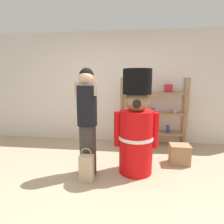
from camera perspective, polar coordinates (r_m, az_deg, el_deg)
The scene contains 7 objects.
ground_plane at distance 2.75m, azimuth -3.89°, elevation -22.95°, with size 6.40×6.40×0.00m, color tan.
back_wall at distance 4.49m, azimuth 1.23°, elevation 7.47°, with size 6.40×0.12×2.60m, color silver.
merchandise_shelf at distance 4.33m, azimuth 12.58°, elevation 0.18°, with size 1.47×0.35×1.54m.
teddy_bear_guard at distance 2.95m, azimuth 7.48°, elevation -4.55°, with size 0.71×0.55×1.65m.
person_shopper at distance 2.87m, azimuth -7.67°, elevation -2.14°, with size 0.32×0.31×1.67m.
shopping_bag at distance 2.88m, azimuth -7.85°, elevation -16.77°, with size 0.21×0.14×0.52m.
display_crate at distance 3.60m, azimuth 20.12°, elevation -12.13°, with size 0.35×0.28×0.35m.
Camera 1 is at (0.45, -2.27, 1.49)m, focal length 29.63 mm.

